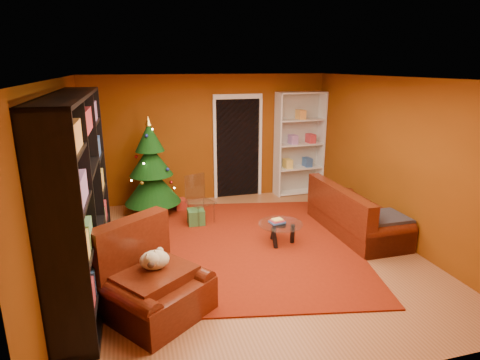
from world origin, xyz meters
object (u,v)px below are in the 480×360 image
object	(u,v)px
rug	(249,244)
media_unit	(78,194)
gift_box_green	(196,217)
white_bookshelf	(299,144)
christmas_tree	(151,167)
armchair	(155,280)
gift_box_teal	(160,207)
gift_box_red	(180,205)
sofa	(357,209)
acrylic_chair	(201,202)
dog	(155,260)
coffee_table	(280,233)

from	to	relation	value
rug	media_unit	world-z (taller)	media_unit
gift_box_green	white_bookshelf	size ratio (longest dim) A/B	0.13
christmas_tree	armchair	distance (m)	3.37
gift_box_teal	armchair	distance (m)	3.27
rug	media_unit	bearing A→B (deg)	-167.87
christmas_tree	gift_box_red	bearing A→B (deg)	6.06
rug	armchair	world-z (taller)	armchair
gift_box_teal	gift_box_green	xyz separation A→B (m)	(0.58, -0.72, 0.00)
gift_box_red	sofa	bearing A→B (deg)	-34.74
gift_box_green	acrylic_chair	distance (m)	0.28
acrylic_chair	rug	bearing A→B (deg)	-85.63
rug	gift_box_red	distance (m)	2.08
white_bookshelf	dog	size ratio (longest dim) A/B	5.72
gift_box_red	coffee_table	size ratio (longest dim) A/B	0.32
coffee_table	sofa	bearing A→B (deg)	4.26
gift_box_green	acrylic_chair	bearing A→B (deg)	23.87
coffee_table	gift_box_red	bearing A→B (deg)	123.52
media_unit	christmas_tree	world-z (taller)	media_unit
dog	gift_box_red	bearing A→B (deg)	41.50
rug	christmas_tree	world-z (taller)	christmas_tree
media_unit	white_bookshelf	world-z (taller)	media_unit
white_bookshelf	acrylic_chair	bearing A→B (deg)	-155.54
rug	gift_box_teal	bearing A→B (deg)	125.65
christmas_tree	coffee_table	distance (m)	2.80
gift_box_red	coffee_table	bearing A→B (deg)	-56.48
gift_box_teal	coffee_table	world-z (taller)	coffee_table
sofa	acrylic_chair	xyz separation A→B (m)	(-2.48, 1.10, -0.02)
rug	christmas_tree	xyz separation A→B (m)	(-1.38, 1.84, 0.91)
gift_box_red	white_bookshelf	bearing A→B (deg)	8.51
armchair	christmas_tree	bearing A→B (deg)	50.19
coffee_table	acrylic_chair	size ratio (longest dim) A/B	0.88
white_bookshelf	gift_box_teal	bearing A→B (deg)	-172.35
gift_box_red	white_bookshelf	distance (m)	2.90
acrylic_chair	gift_box_teal	bearing A→B (deg)	112.05
rug	sofa	size ratio (longest dim) A/B	1.97
media_unit	gift_box_red	world-z (taller)	media_unit
white_bookshelf	gift_box_red	bearing A→B (deg)	-173.70
gift_box_green	dog	distance (m)	2.65
rug	dog	bearing A→B (deg)	-137.72
gift_box_green	coffee_table	xyz separation A→B (m)	(1.16, -1.16, 0.04)
gift_box_teal	white_bookshelf	bearing A→B (deg)	9.86
gift_box_teal	armchair	size ratio (longest dim) A/B	0.26
rug	acrylic_chair	world-z (taller)	acrylic_chair
coffee_table	acrylic_chair	world-z (taller)	acrylic_chair
gift_box_green	white_bookshelf	world-z (taller)	white_bookshelf
sofa	acrylic_chair	world-z (taller)	sofa
media_unit	coffee_table	distance (m)	3.08
armchair	acrylic_chair	xyz separation A→B (m)	(0.99, 2.57, -0.03)
rug	acrylic_chair	size ratio (longest dim) A/B	4.84
christmas_tree	armchair	world-z (taller)	christmas_tree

